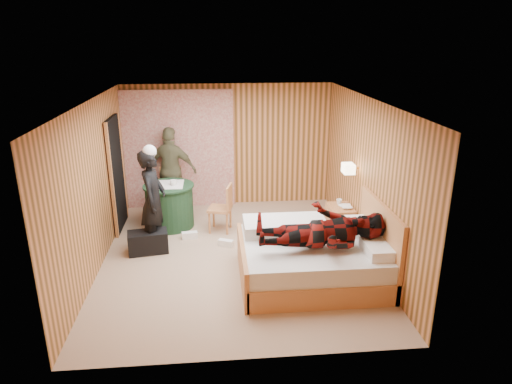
{
  "coord_description": "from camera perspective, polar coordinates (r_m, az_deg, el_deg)",
  "views": [
    {
      "loc": [
        -0.29,
        -6.66,
        3.4
      ],
      "look_at": [
        0.35,
        0.12,
        1.05
      ],
      "focal_mm": 32.0,
      "sensor_mm": 36.0,
      "label": 1
    }
  ],
  "objects": [
    {
      "name": "chair_far",
      "position": [
        9.24,
        -10.5,
        0.68
      ],
      "size": [
        0.49,
        0.49,
        0.93
      ],
      "rotation": [
        0.0,
        0.0,
        0.19
      ],
      "color": "tan",
      "rests_on": "floor"
    },
    {
      "name": "wall_back",
      "position": [
        9.42,
        -3.46,
        5.81
      ],
      "size": [
        4.2,
        0.02,
        2.5
      ],
      "primitive_type": "cube",
      "color": "#DB8A54",
      "rests_on": "floor"
    },
    {
      "name": "sneaker_right",
      "position": [
        7.81,
        -3.8,
        -6.38
      ],
      "size": [
        0.27,
        0.19,
        0.11
      ],
      "primitive_type": "cube",
      "rotation": [
        0.0,
        0.0,
        -0.42
      ],
      "color": "white",
      "rests_on": "floor"
    },
    {
      "name": "floor",
      "position": [
        7.49,
        -2.57,
        -8.0
      ],
      "size": [
        4.2,
        5.0,
        0.01
      ],
      "primitive_type": "cube",
      "color": "tan",
      "rests_on": "ground"
    },
    {
      "name": "woman_standing",
      "position": [
        7.62,
        -12.72,
        -1.02
      ],
      "size": [
        0.48,
        0.67,
        1.69
      ],
      "primitive_type": "imported",
      "rotation": [
        0.0,
        0.0,
        1.44
      ],
      "color": "black",
      "rests_on": "floor"
    },
    {
      "name": "chair_near",
      "position": [
        8.22,
        -4.03,
        -1.59
      ],
      "size": [
        0.48,
        0.48,
        0.88
      ],
      "rotation": [
        0.0,
        0.0,
        -1.81
      ],
      "color": "tan",
      "rests_on": "floor"
    },
    {
      "name": "sneaker_left",
      "position": [
        8.15,
        -8.28,
        -5.38
      ],
      "size": [
        0.28,
        0.14,
        0.12
      ],
      "primitive_type": "cube",
      "rotation": [
        0.0,
        0.0,
        0.12
      ],
      "color": "white",
      "rests_on": "floor"
    },
    {
      "name": "man_at_table",
      "position": [
        9.19,
        -10.5,
        2.68
      ],
      "size": [
        1.08,
        0.67,
        1.72
      ],
      "primitive_type": "imported",
      "rotation": [
        0.0,
        0.0,
        2.88
      ],
      "color": "#656343",
      "rests_on": "floor"
    },
    {
      "name": "man_on_bed",
      "position": [
        6.29,
        8.32,
        -3.61
      ],
      "size": [
        0.86,
        0.67,
        1.77
      ],
      "primitive_type": "imported",
      "rotation": [
        0.0,
        1.57,
        0.0
      ],
      "color": "#600C09",
      "rests_on": "bed"
    },
    {
      "name": "curtain",
      "position": [
        9.38,
        -9.58,
        5.21
      ],
      "size": [
        2.2,
        0.08,
        2.4
      ],
      "primitive_type": "cube",
      "color": "beige",
      "rests_on": "floor"
    },
    {
      "name": "wall_right",
      "position": [
        7.4,
        13.75,
        1.58
      ],
      "size": [
        0.02,
        5.0,
        2.5
      ],
      "primitive_type": "cube",
      "color": "#DB8A54",
      "rests_on": "floor"
    },
    {
      "name": "book_upper",
      "position": [
        8.04,
        10.66,
        -1.75
      ],
      "size": [
        0.19,
        0.24,
        0.02
      ],
      "primitive_type": "imported",
      "rotation": [
        0.0,
        0.0,
        -0.13
      ],
      "color": "white",
      "rests_on": "nightstand"
    },
    {
      "name": "nightstand",
      "position": [
        8.2,
        10.44,
        -3.59
      ],
      "size": [
        0.43,
        0.58,
        0.56
      ],
      "color": "tan",
      "rests_on": "floor"
    },
    {
      "name": "bed",
      "position": [
        6.77,
        7.36,
        -8.12
      ],
      "size": [
        2.1,
        1.66,
        1.14
      ],
      "color": "tan",
      "rests_on": "floor"
    },
    {
      "name": "wall_lamp",
      "position": [
        7.74,
        11.49,
        2.9
      ],
      "size": [
        0.26,
        0.24,
        0.16
      ],
      "color": "gold",
      "rests_on": "wall_right"
    },
    {
      "name": "round_table",
      "position": [
        8.59,
        -10.73,
        -1.64
      ],
      "size": [
        0.93,
        0.93,
        0.82
      ],
      "color": "#20472A",
      "rests_on": "floor"
    },
    {
      "name": "cup_table",
      "position": [
        8.39,
        -10.27,
        1.18
      ],
      "size": [
        0.13,
        0.13,
        0.1
      ],
      "primitive_type": "imported",
      "rotation": [
        0.0,
        0.0,
        -0.05
      ],
      "color": "white",
      "rests_on": "round_table"
    },
    {
      "name": "ceiling",
      "position": [
        6.73,
        -2.89,
        11.32
      ],
      "size": [
        4.2,
        5.0,
        0.01
      ],
      "primitive_type": "cube",
      "color": "silver",
      "rests_on": "wall_back"
    },
    {
      "name": "cup_nightstand",
      "position": [
        8.2,
        10.33,
        -1.2
      ],
      "size": [
        0.13,
        0.13,
        0.09
      ],
      "primitive_type": "imported",
      "rotation": [
        0.0,
        0.0,
        0.32
      ],
      "color": "white",
      "rests_on": "nightstand"
    },
    {
      "name": "doorway",
      "position": [
        8.59,
        -17.03,
        2.13
      ],
      "size": [
        0.06,
        0.9,
        2.05
      ],
      "primitive_type": "cube",
      "color": "black",
      "rests_on": "floor"
    },
    {
      "name": "wall_left",
      "position": [
        7.23,
        -19.58,
        0.6
      ],
      "size": [
        0.02,
        5.0,
        2.5
      ],
      "primitive_type": "cube",
      "color": "#DB8A54",
      "rests_on": "floor"
    },
    {
      "name": "book_lower",
      "position": [
        8.05,
        10.65,
        -1.88
      ],
      "size": [
        0.23,
        0.26,
        0.02
      ],
      "primitive_type": "imported",
      "rotation": [
        0.0,
        0.0,
        0.33
      ],
      "color": "white",
      "rests_on": "nightstand"
    },
    {
      "name": "duffel_bag",
      "position": [
        7.74,
        -13.34,
        -6.1
      ],
      "size": [
        0.68,
        0.44,
        0.36
      ],
      "primitive_type": "cube",
      "rotation": [
        0.0,
        0.0,
        0.17
      ],
      "color": "black",
      "rests_on": "floor"
    }
  ]
}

